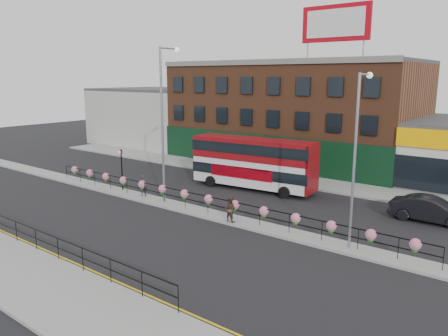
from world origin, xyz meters
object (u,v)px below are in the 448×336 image
Objects in this scene: pedestrian_a at (144,186)px; pedestrian_b at (230,209)px; double_decker_bus at (254,158)px; car at (431,210)px; lamp_column_west at (165,111)px; lamp_column_east at (357,146)px.

pedestrian_b is at bearing -71.71° from pedestrian_a.
double_decker_bus is 2.13× the size of car.
double_decker_bus reaches higher than pedestrian_b.
lamp_column_west reaches higher than pedestrian_a.
lamp_column_west is 13.78m from lamp_column_east.
lamp_column_east reaches higher than pedestrian_a.
lamp_column_west is at bearing -8.38° from pedestrian_b.
lamp_column_west is (-2.80, -6.86, 3.98)m from double_decker_bus.
lamp_column_west is 1.20× the size of lamp_column_east.
double_decker_bus is 13.35m from lamp_column_east.
pedestrian_a is at bearing -4.88° from pedestrian_b.
pedestrian_a is at bearing -125.35° from double_decker_bus.
car is at bearing -140.33° from pedestrian_b.
lamp_column_east reaches higher than double_decker_bus.
pedestrian_b is 0.15× the size of lamp_column_west.
car is 0.54× the size of lamp_column_east.
pedestrian_a reaches higher than car.
lamp_column_east is at bearing -66.70° from pedestrian_a.
lamp_column_east reaches higher than car.
pedestrian_b is at bearing -174.26° from lamp_column_east.
car is 0.45× the size of lamp_column_west.
pedestrian_a is 5.98m from lamp_column_west.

